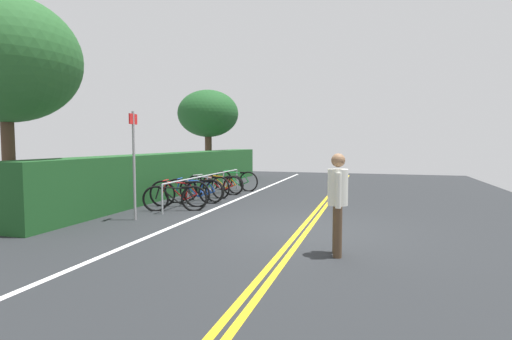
{
  "coord_description": "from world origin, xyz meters",
  "views": [
    {
      "loc": [
        -8.09,
        -1.35,
        1.81
      ],
      "look_at": [
        3.55,
        2.12,
        0.96
      ],
      "focal_mm": 27.67,
      "sensor_mm": 36.0,
      "label": 1
    }
  ],
  "objects_px": {
    "bike_rack": "(207,181)",
    "bicycle_7": "(236,181)",
    "tree_near_left": "(4,60)",
    "bicycle_2": "(194,191)",
    "bicycle_4": "(208,186)",
    "bicycle_6": "(223,184)",
    "pedestrian": "(338,197)",
    "bicycle_1": "(180,194)",
    "tree_mid": "(208,114)",
    "bicycle_5": "(218,185)",
    "bicycle_0": "(175,198)",
    "bicycle_3": "(201,190)",
    "sign_post_near": "(134,156)"
  },
  "relations": [
    {
      "from": "bike_rack",
      "to": "bicycle_7",
      "type": "height_order",
      "value": "bike_rack"
    },
    {
      "from": "tree_near_left",
      "to": "bicycle_2",
      "type": "bearing_deg",
      "value": -32.6
    },
    {
      "from": "bicycle_4",
      "to": "bicycle_6",
      "type": "height_order",
      "value": "bicycle_4"
    },
    {
      "from": "bicycle_6",
      "to": "pedestrian",
      "type": "relative_size",
      "value": 1.05
    },
    {
      "from": "bicycle_1",
      "to": "tree_mid",
      "type": "relative_size",
      "value": 0.4
    },
    {
      "from": "bicycle_4",
      "to": "pedestrian",
      "type": "bearing_deg",
      "value": -140.17
    },
    {
      "from": "bicycle_5",
      "to": "bicycle_6",
      "type": "height_order",
      "value": "bicycle_5"
    },
    {
      "from": "bike_rack",
      "to": "pedestrian",
      "type": "xyz_separation_m",
      "value": [
        -5.29,
        -4.57,
        0.36
      ]
    },
    {
      "from": "bicycle_0",
      "to": "bicycle_7",
      "type": "bearing_deg",
      "value": -0.66
    },
    {
      "from": "bicycle_3",
      "to": "tree_mid",
      "type": "distance_m",
      "value": 7.52
    },
    {
      "from": "bicycle_3",
      "to": "pedestrian",
      "type": "height_order",
      "value": "pedestrian"
    },
    {
      "from": "bicycle_4",
      "to": "pedestrian",
      "type": "distance_m",
      "value": 7.37
    },
    {
      "from": "pedestrian",
      "to": "sign_post_near",
      "type": "bearing_deg",
      "value": 71.66
    },
    {
      "from": "bicycle_2",
      "to": "bicycle_7",
      "type": "height_order",
      "value": "bicycle_7"
    },
    {
      "from": "bicycle_7",
      "to": "pedestrian",
      "type": "bearing_deg",
      "value": -149.89
    },
    {
      "from": "bicycle_0",
      "to": "pedestrian",
      "type": "height_order",
      "value": "pedestrian"
    },
    {
      "from": "bicycle_0",
      "to": "bicycle_1",
      "type": "height_order",
      "value": "bicycle_1"
    },
    {
      "from": "bicycle_0",
      "to": "tree_near_left",
      "type": "relative_size",
      "value": 0.33
    },
    {
      "from": "bicycle_1",
      "to": "pedestrian",
      "type": "relative_size",
      "value": 1.07
    },
    {
      "from": "bicycle_2",
      "to": "bicycle_4",
      "type": "bearing_deg",
      "value": 5.26
    },
    {
      "from": "bicycle_2",
      "to": "bicycle_6",
      "type": "height_order",
      "value": "bicycle_2"
    },
    {
      "from": "bicycle_0",
      "to": "bicycle_2",
      "type": "bearing_deg",
      "value": 4.6
    },
    {
      "from": "bicycle_6",
      "to": "bicycle_3",
      "type": "bearing_deg",
      "value": -177.47
    },
    {
      "from": "bicycle_0",
      "to": "bicycle_2",
      "type": "height_order",
      "value": "bicycle_2"
    },
    {
      "from": "bicycle_1",
      "to": "bicycle_5",
      "type": "relative_size",
      "value": 1.06
    },
    {
      "from": "bike_rack",
      "to": "pedestrian",
      "type": "height_order",
      "value": "pedestrian"
    },
    {
      "from": "bicycle_2",
      "to": "sign_post_near",
      "type": "height_order",
      "value": "sign_post_near"
    },
    {
      "from": "bike_rack",
      "to": "bicycle_0",
      "type": "bearing_deg",
      "value": -177.71
    },
    {
      "from": "bicycle_1",
      "to": "pedestrian",
      "type": "height_order",
      "value": "pedestrian"
    },
    {
      "from": "bicycle_3",
      "to": "bicycle_4",
      "type": "xyz_separation_m",
      "value": [
        0.76,
        0.12,
        0.03
      ]
    },
    {
      "from": "bicycle_3",
      "to": "bicycle_7",
      "type": "height_order",
      "value": "bicycle_7"
    },
    {
      "from": "bicycle_3",
      "to": "sign_post_near",
      "type": "relative_size",
      "value": 0.65
    },
    {
      "from": "bicycle_5",
      "to": "tree_near_left",
      "type": "height_order",
      "value": "tree_near_left"
    },
    {
      "from": "bicycle_7",
      "to": "pedestrian",
      "type": "xyz_separation_m",
      "value": [
        -7.62,
        -4.42,
        0.57
      ]
    },
    {
      "from": "bike_rack",
      "to": "bicycle_6",
      "type": "relative_size",
      "value": 3.34
    },
    {
      "from": "bicycle_6",
      "to": "tree_near_left",
      "type": "xyz_separation_m",
      "value": [
        -6.57,
        2.43,
        3.27
      ]
    },
    {
      "from": "bicycle_0",
      "to": "bicycle_1",
      "type": "bearing_deg",
      "value": 18.0
    },
    {
      "from": "bicycle_4",
      "to": "bicycle_2",
      "type": "bearing_deg",
      "value": -174.74
    },
    {
      "from": "bicycle_5",
      "to": "bicycle_7",
      "type": "xyz_separation_m",
      "value": [
        1.4,
        -0.14,
        0.04
      ]
    },
    {
      "from": "bicycle_4",
      "to": "tree_mid",
      "type": "xyz_separation_m",
      "value": [
        5.71,
        2.44,
        2.82
      ]
    },
    {
      "from": "bicycle_1",
      "to": "tree_near_left",
      "type": "distance_m",
      "value": 5.19
    },
    {
      "from": "bicycle_5",
      "to": "bicycle_1",
      "type": "bearing_deg",
      "value": 176.91
    },
    {
      "from": "bicycle_6",
      "to": "sign_post_near",
      "type": "bearing_deg",
      "value": 178.88
    },
    {
      "from": "bicycle_7",
      "to": "pedestrian",
      "type": "relative_size",
      "value": 1.1
    },
    {
      "from": "bicycle_3",
      "to": "bicycle_5",
      "type": "height_order",
      "value": "bicycle_5"
    },
    {
      "from": "bicycle_5",
      "to": "bicycle_4",
      "type": "bearing_deg",
      "value": 165.9
    },
    {
      "from": "bicycle_7",
      "to": "tree_mid",
      "type": "xyz_separation_m",
      "value": [
        3.73,
        2.73,
        2.81
      ]
    },
    {
      "from": "bicycle_1",
      "to": "tree_mid",
      "type": "bearing_deg",
      "value": 17.65
    },
    {
      "from": "bicycle_5",
      "to": "sign_post_near",
      "type": "bearing_deg",
      "value": 177.23
    },
    {
      "from": "bicycle_3",
      "to": "bicycle_6",
      "type": "height_order",
      "value": "bicycle_3"
    }
  ]
}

